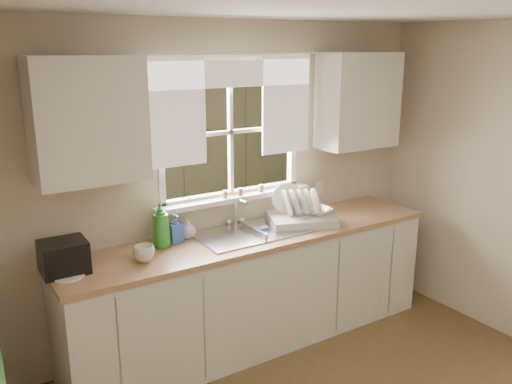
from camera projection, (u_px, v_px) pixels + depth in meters
room_walls at (446, 272)px, 2.64m from camera, size 3.62×4.02×2.50m
ceiling at (460, 0)px, 2.36m from camera, size 3.60×4.00×0.02m
window at (232, 153)px, 4.25m from camera, size 1.38×0.16×1.06m
curtains at (235, 96)px, 4.09m from camera, size 1.50×0.03×0.81m
base_cabinets at (254, 291)px, 4.27m from camera, size 3.00×0.62×0.87m
countertop at (254, 236)px, 4.15m from camera, size 3.04×0.65×0.04m
upper_cabinet_left at (88, 120)px, 3.41m from camera, size 0.70×0.33×0.80m
upper_cabinet_right at (358, 100)px, 4.61m from camera, size 0.70×0.33×0.80m
wall_outlet at (319, 188)px, 4.81m from camera, size 0.08×0.01×0.12m
sill_jars at (243, 191)px, 4.31m from camera, size 0.38×0.04×0.06m
sink at (252, 242)px, 4.19m from camera, size 0.88×0.52×0.40m
dish_rack at (301, 215)px, 4.38m from camera, size 0.62×0.55×0.32m
bowl at (319, 211)px, 4.40m from camera, size 0.21×0.21×0.05m
soap_bottle_a at (161, 224)px, 3.84m from camera, size 0.17×0.17×0.34m
soap_bottle_b at (175, 228)px, 3.95m from camera, size 0.10×0.10×0.21m
soap_bottle_c at (188, 228)px, 4.04m from camera, size 0.12×0.12×0.15m
saucer at (68, 276)px, 3.38m from camera, size 0.20×0.20×0.01m
cup at (144, 253)px, 3.61m from camera, size 0.18×0.18×0.11m
black_appliance at (64, 257)px, 3.42m from camera, size 0.29×0.25×0.21m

